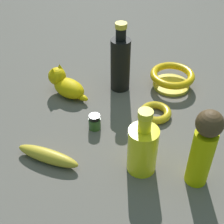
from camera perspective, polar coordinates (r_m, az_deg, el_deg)
name	(u,v)px	position (r m, az deg, el deg)	size (l,w,h in m)	color
ground	(112,126)	(0.90, 0.00, -2.59)	(2.00, 2.00, 0.00)	#5B5651
bottle_tall	(120,62)	(1.00, 1.52, 8.94)	(0.06, 0.06, 0.23)	black
person_figure_adult	(203,147)	(0.72, 16.19, -6.16)	(0.07, 0.07, 0.21)	#D2CD07
banana	(48,156)	(0.81, -11.51, -7.79)	(0.17, 0.04, 0.04)	gold
cat_figurine	(65,84)	(1.01, -8.41, 4.99)	(0.13, 0.12, 0.09)	#DEB709
bangle	(155,112)	(0.94, 7.86, -0.09)	(0.09, 0.09, 0.02)	gold
nail_polish_jar	(95,122)	(0.88, -3.16, -1.80)	(0.03, 0.03, 0.05)	#2C5024
bowl	(172,77)	(1.06, 10.81, 6.15)	(0.14, 0.14, 0.05)	yellow
bottle_short	(143,148)	(0.75, 5.55, -6.48)	(0.07, 0.07, 0.18)	yellow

